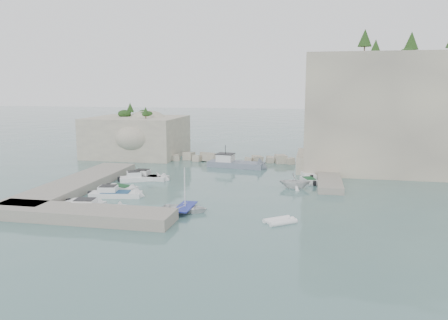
% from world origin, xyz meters
% --- Properties ---
extents(ground, '(400.00, 400.00, 0.00)m').
position_xyz_m(ground, '(0.00, 0.00, 0.00)').
color(ground, slate).
rests_on(ground, ground).
extents(cliff_east, '(26.00, 22.00, 17.00)m').
position_xyz_m(cliff_east, '(23.00, 23.00, 8.50)').
color(cliff_east, beige).
rests_on(cliff_east, ground).
extents(cliff_terrace, '(8.00, 10.00, 2.50)m').
position_xyz_m(cliff_terrace, '(13.00, 18.00, 1.25)').
color(cliff_terrace, beige).
rests_on(cliff_terrace, ground).
extents(outcrop_west, '(16.00, 14.00, 7.00)m').
position_xyz_m(outcrop_west, '(-20.00, 25.00, 3.50)').
color(outcrop_west, beige).
rests_on(outcrop_west, ground).
extents(quay_west, '(5.00, 24.00, 1.10)m').
position_xyz_m(quay_west, '(-17.00, -1.00, 0.55)').
color(quay_west, '#9E9689').
rests_on(quay_west, ground).
extents(quay_south, '(18.00, 4.00, 1.10)m').
position_xyz_m(quay_south, '(-10.00, -12.50, 0.55)').
color(quay_south, '#9E9689').
rests_on(quay_south, ground).
extents(ledge_east, '(3.00, 16.00, 0.80)m').
position_xyz_m(ledge_east, '(13.50, 10.00, 0.40)').
color(ledge_east, '#9E9689').
rests_on(ledge_east, ground).
extents(breakwater, '(28.00, 3.00, 1.40)m').
position_xyz_m(breakwater, '(-1.00, 22.00, 0.70)').
color(breakwater, beige).
rests_on(breakwater, ground).
extents(motorboat_a, '(6.34, 2.50, 1.40)m').
position_xyz_m(motorboat_a, '(-10.53, 5.89, 0.00)').
color(motorboat_a, silver).
rests_on(motorboat_a, ground).
extents(motorboat_b, '(6.13, 4.31, 1.40)m').
position_xyz_m(motorboat_b, '(-11.25, 4.98, 0.00)').
color(motorboat_b, white).
rests_on(motorboat_b, ground).
extents(motorboat_c, '(4.69, 2.78, 0.70)m').
position_xyz_m(motorboat_c, '(-11.27, -0.77, 0.00)').
color(motorboat_c, silver).
rests_on(motorboat_c, ground).
extents(motorboat_d, '(6.59, 3.02, 1.40)m').
position_xyz_m(motorboat_d, '(-10.59, -3.83, 0.00)').
color(motorboat_d, white).
rests_on(motorboat_d, ground).
extents(motorboat_e, '(4.81, 2.61, 0.70)m').
position_xyz_m(motorboat_e, '(-11.94, -8.29, 0.00)').
color(motorboat_e, white).
rests_on(motorboat_e, ground).
extents(motorboat_f, '(6.92, 2.85, 1.40)m').
position_xyz_m(motorboat_f, '(-10.08, -9.85, 0.00)').
color(motorboat_f, silver).
rests_on(motorboat_f, ground).
extents(rowboat, '(4.61, 3.30, 0.95)m').
position_xyz_m(rowboat, '(-1.14, -7.91, 0.00)').
color(rowboat, white).
rests_on(rowboat, ground).
extents(inflatable_dinghy, '(3.33, 3.04, 0.44)m').
position_xyz_m(inflatable_dinghy, '(8.52, -9.74, 0.00)').
color(inflatable_dinghy, white).
rests_on(inflatable_dinghy, ground).
extents(tender_east_a, '(4.11, 3.64, 2.01)m').
position_xyz_m(tender_east_a, '(9.23, 4.70, 0.00)').
color(tender_east_a, white).
rests_on(tender_east_a, ground).
extents(tender_east_b, '(2.72, 4.24, 0.70)m').
position_xyz_m(tender_east_b, '(10.93, 8.27, 0.00)').
color(tender_east_b, white).
rests_on(tender_east_b, ground).
extents(tender_east_c, '(2.69, 5.07, 0.70)m').
position_xyz_m(tender_east_c, '(10.67, 12.41, 0.00)').
color(tender_east_c, white).
rests_on(tender_east_c, ground).
extents(tender_east_d, '(4.71, 2.41, 1.73)m').
position_xyz_m(tender_east_d, '(11.29, 15.23, 0.00)').
color(tender_east_d, silver).
rests_on(tender_east_d, ground).
extents(work_boat, '(9.87, 3.97, 2.20)m').
position_xyz_m(work_boat, '(-0.40, 17.19, 0.00)').
color(work_boat, slate).
rests_on(work_boat, ground).
extents(rowboat_mast, '(0.10, 0.10, 4.20)m').
position_xyz_m(rowboat_mast, '(-1.14, -7.91, 2.58)').
color(rowboat_mast, white).
rests_on(rowboat_mast, rowboat).
extents(vegetation, '(53.48, 13.88, 13.40)m').
position_xyz_m(vegetation, '(17.83, 24.40, 17.93)').
color(vegetation, '#1E4219').
rests_on(vegetation, ground).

